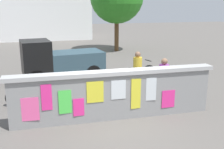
{
  "coord_description": "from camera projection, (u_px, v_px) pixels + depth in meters",
  "views": [
    {
      "loc": [
        -2.01,
        -7.67,
        3.45
      ],
      "look_at": [
        0.35,
        1.68,
        0.94
      ],
      "focal_mm": 44.68,
      "sensor_mm": 36.0,
      "label": 1
    }
  ],
  "objects": [
    {
      "name": "motorcycle",
      "position": [
        32.0,
        93.0,
        9.42
      ],
      "size": [
        1.87,
        0.68,
        0.87
      ],
      "color": "black",
      "rests_on": "ground"
    },
    {
      "name": "bicycle_near",
      "position": [
        90.0,
        94.0,
        9.67
      ],
      "size": [
        1.69,
        0.49,
        0.95
      ],
      "color": "black",
      "rests_on": "ground"
    },
    {
      "name": "person_bystander",
      "position": [
        138.0,
        68.0,
        10.81
      ],
      "size": [
        0.4,
        0.4,
        1.62
      ],
      "color": "#BF6626",
      "rests_on": "ground"
    },
    {
      "name": "auto_rickshaw_truck",
      "position": [
        59.0,
        60.0,
        12.6
      ],
      "size": [
        3.78,
        2.0,
        1.85
      ],
      "color": "black",
      "rests_on": "ground"
    },
    {
      "name": "ground",
      "position": [
        79.0,
        64.0,
        16.05
      ],
      "size": [
        60.0,
        60.0,
        0.0
      ],
      "primitive_type": "plane",
      "color": "#605B56"
    },
    {
      "name": "bicycle_far",
      "position": [
        139.0,
        73.0,
        12.58
      ],
      "size": [
        1.66,
        0.6,
        0.95
      ],
      "color": "black",
      "rests_on": "ground"
    },
    {
      "name": "building_background",
      "position": [
        40.0,
        3.0,
        27.13
      ],
      "size": [
        9.57,
        6.04,
        6.76
      ],
      "color": "white",
      "rests_on": "ground"
    },
    {
      "name": "poster_wall",
      "position": [
        114.0,
        94.0,
        8.34
      ],
      "size": [
        6.29,
        0.42,
        1.51
      ],
      "color": "gray",
      "rests_on": "ground"
    },
    {
      "name": "person_walking",
      "position": [
        164.0,
        76.0,
        9.55
      ],
      "size": [
        0.35,
        0.35,
        1.62
      ],
      "color": "yellow",
      "rests_on": "ground"
    }
  ]
}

